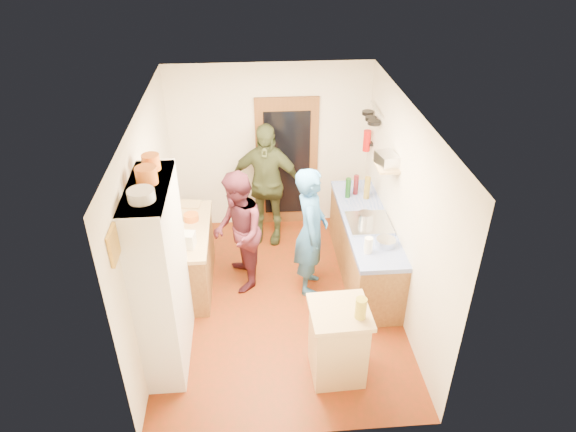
{
  "coord_description": "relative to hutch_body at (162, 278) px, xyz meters",
  "views": [
    {
      "loc": [
        -0.31,
        -5.18,
        4.51
      ],
      "look_at": [
        0.12,
        0.15,
        1.21
      ],
      "focal_mm": 32.0,
      "sensor_mm": 36.0,
      "label": 1
    }
  ],
  "objects": [
    {
      "name": "pan_hang_a",
      "position": [
        2.7,
        2.15,
        0.82
      ],
      "size": [
        0.18,
        0.18,
        0.05
      ],
      "primitive_type": "cylinder",
      "color": "black",
      "rests_on": "pan_rail"
    },
    {
      "name": "left_counter_top",
      "position": [
        0.1,
        1.25,
        -0.23
      ],
      "size": [
        0.64,
        1.44,
        0.05
      ],
      "primitive_type": "cube",
      "color": "#D7B478",
      "rests_on": "left_counter_base"
    },
    {
      "name": "pan_rail",
      "position": [
        2.76,
        2.33,
        0.95
      ],
      "size": [
        0.02,
        0.65,
        0.02
      ],
      "primitive_type": "cylinder",
      "rotation": [
        1.57,
        0.0,
        0.0
      ],
      "color": "silver",
      "rests_on": "wall_right"
    },
    {
      "name": "paper_towel",
      "position": [
        2.35,
        0.55,
        -0.09
      ],
      "size": [
        0.11,
        0.11,
        0.21
      ],
      "primitive_type": "cylinder",
      "rotation": [
        0.0,
        0.0,
        0.14
      ],
      "color": "white",
      "rests_on": "right_counter_top"
    },
    {
      "name": "person_back",
      "position": [
        1.21,
        2.3,
        -0.16
      ],
      "size": [
        1.18,
        0.72,
        1.89
      ],
      "primitive_type": "imported",
      "rotation": [
        0.0,
        0.0,
        -0.25
      ],
      "color": "#333A1F",
      "rests_on": "ground"
    },
    {
      "name": "pan_hang_c",
      "position": [
        2.7,
        2.55,
        0.81
      ],
      "size": [
        0.17,
        0.17,
        0.05
      ],
      "primitive_type": "cylinder",
      "color": "black",
      "rests_on": "pan_rail"
    },
    {
      "name": "person_hob",
      "position": [
        1.75,
        1.04,
        -0.21
      ],
      "size": [
        0.51,
        0.7,
        1.78
      ],
      "primitive_type": "imported",
      "rotation": [
        0.0,
        0.0,
        1.43
      ],
      "color": "#2B629F",
      "rests_on": "ground"
    },
    {
      "name": "orange_pot_b",
      "position": [
        0.0,
        0.36,
        1.18
      ],
      "size": [
        0.18,
        0.18,
        0.16
      ],
      "primitive_type": "cylinder",
      "color": "orange",
      "rests_on": "hutch_top_shelf"
    },
    {
      "name": "wall_left",
      "position": [
        -0.21,
        0.8,
        0.2
      ],
      "size": [
        0.02,
        4.0,
        2.6
      ],
      "primitive_type": "cube",
      "color": "beige",
      "rests_on": "ground"
    },
    {
      "name": "ext_bracket",
      "position": [
        2.77,
        2.5,
        0.35
      ],
      "size": [
        0.06,
        0.1,
        0.04
      ],
      "primitive_type": "cube",
      "color": "black",
      "rests_on": "wall_right"
    },
    {
      "name": "orange_bowl",
      "position": [
        0.18,
        1.46,
        -0.16
      ],
      "size": [
        0.23,
        0.23,
        0.09
      ],
      "primitive_type": "cylinder",
      "rotation": [
        0.0,
        0.0,
        0.19
      ],
      "color": "orange",
      "rests_on": "left_counter_top"
    },
    {
      "name": "fire_extinguisher",
      "position": [
        2.71,
        2.5,
        0.4
      ],
      "size": [
        0.11,
        0.11,
        0.32
      ],
      "primitive_type": "cylinder",
      "color": "red",
      "rests_on": "wall_right"
    },
    {
      "name": "right_counter_base",
      "position": [
        2.5,
        1.3,
        -0.68
      ],
      "size": [
        0.6,
        2.2,
        0.84
      ],
      "primitive_type": "cube",
      "color": "olive",
      "rests_on": "ground"
    },
    {
      "name": "cutting_board",
      "position": [
        1.8,
        -0.4,
        -0.21
      ],
      "size": [
        0.36,
        0.29,
        0.02
      ],
      "primitive_type": "cube",
      "rotation": [
        0.0,
        0.0,
        0.04
      ],
      "color": "white",
      "rests_on": "island_top"
    },
    {
      "name": "wall_back",
      "position": [
        1.3,
        2.81,
        0.2
      ],
      "size": [
        3.0,
        0.02,
        2.6
      ],
      "primitive_type": "cube",
      "color": "beige",
      "rests_on": "ground"
    },
    {
      "name": "orange_pot_a",
      "position": [
        0.0,
        0.07,
        1.18
      ],
      "size": [
        0.21,
        0.21,
        0.17
      ],
      "primitive_type": "cylinder",
      "color": "orange",
      "rests_on": "hutch_top_shelf"
    },
    {
      "name": "kettle",
      "position": [
        0.05,
        1.09,
        -0.11
      ],
      "size": [
        0.19,
        0.19,
        0.18
      ],
      "primitive_type": "cylinder",
      "rotation": [
        0.0,
        0.0,
        -0.19
      ],
      "color": "white",
      "rests_on": "left_counter_top"
    },
    {
      "name": "wall_front",
      "position": [
        1.3,
        -1.21,
        0.2
      ],
      "size": [
        3.0,
        0.02,
        2.6
      ],
      "primitive_type": "cube",
      "color": "beige",
      "rests_on": "ground"
    },
    {
      "name": "wall_right",
      "position": [
        2.81,
        0.8,
        0.2
      ],
      "size": [
        0.02,
        4.0,
        2.6
      ],
      "primitive_type": "cube",
      "color": "beige",
      "rests_on": "ground"
    },
    {
      "name": "pan_hang_b",
      "position": [
        2.7,
        2.35,
        0.8
      ],
      "size": [
        0.16,
        0.16,
        0.05
      ],
      "primitive_type": "cylinder",
      "color": "black",
      "rests_on": "pan_rail"
    },
    {
      "name": "hutch_top_shelf",
      "position": [
        0.0,
        0.0,
        1.08
      ],
      "size": [
        0.4,
        1.14,
        0.04
      ],
      "primitive_type": "cube",
      "color": "silver",
      "rests_on": "hutch_body"
    },
    {
      "name": "bottle_c",
      "position": [
        2.61,
        1.86,
        -0.03
      ],
      "size": [
        0.1,
        0.1,
        0.33
      ],
      "primitive_type": "cylinder",
      "rotation": [
        0.0,
        0.0,
        -0.32
      ],
      "color": "olive",
      "rests_on": "right_counter_top"
    },
    {
      "name": "ceiling",
      "position": [
        1.3,
        0.8,
        1.51
      ],
      "size": [
        3.0,
        4.0,
        0.02
      ],
      "primitive_type": "cube",
      "color": "silver",
      "rests_on": "ground"
    },
    {
      "name": "pot_on_hob",
      "position": [
        2.45,
        1.18,
        -0.1
      ],
      "size": [
        0.2,
        0.2,
        0.13
      ],
      "primitive_type": "cylinder",
      "color": "silver",
      "rests_on": "hob"
    },
    {
      "name": "hob",
      "position": [
        2.5,
        1.16,
        -0.18
      ],
      "size": [
        0.55,
        0.58,
        0.04
      ],
      "primitive_type": "cube",
      "color": "silver",
      "rests_on": "right_counter_top"
    },
    {
      "name": "bottle_a",
      "position": [
        2.35,
        1.91,
        -0.05
      ],
      "size": [
        0.08,
        0.08,
        0.3
      ],
      "primitive_type": "cylinder",
      "rotation": [
        0.0,
        0.0,
        -0.1
      ],
      "color": "#143F14",
      "rests_on": "right_counter_top"
    },
    {
      "name": "island_top",
      "position": [
        1.85,
        -0.45,
        -0.22
      ],
      "size": [
        0.64,
        0.64,
        0.05
      ],
      "primitive_type": "cube",
      "rotation": [
        0.0,
        0.0,
        0.04
      ],
      "color": "#D7B478",
      "rests_on": "island_base"
    },
    {
      "name": "door_glass",
      "position": [
        1.55,
        2.74,
        -0.05
      ],
      "size": [
        0.7,
        0.02,
        1.7
      ],
      "primitive_type": "cube",
      "color": "black",
      "rests_on": "door_frame"
    },
    {
      "name": "door_frame",
      "position": [
        1.55,
        2.77,
        -0.05
      ],
      "size": [
        0.95,
        0.06,
        2.1
      ],
      "primitive_type": "cube",
      "color": "brown",
      "rests_on": "ground"
    },
    {
      "name": "wall_shelf",
      "position": [
        2.67,
        1.25,
        0.6
      ],
      "size": [
        0.26,
        0.42,
        0.03
      ],
      "primitive_type": "cube",
      "color": "#D7B478",
      "rests_on": "wall_right"
    },
    {
      "name": "right_counter_top",
      "position": [
        2.5,
        1.3,
        -0.23
      ],
      "size": [
        0.62,
        2.22,
        0.06
      ],
      "primitive_type": "cube",
      "color": "#0A2AAC",
      "rests_on": "right_counter_base"
    },
    {
      "name": "chopping_board",
      "position": [
        0.12,
        1.86,
        -0.19
      ],
      "size": [
        0.33,
        0.26,
        0.02
      ],
      "primitive_type": "cube",
      "rotation": [
        0.0,
        0.0,
        -0.15
      ],
      "color": "#D7B478",
      "rests_on": "left_counter_top"
    },
    {
      "name": "picture_frame",
      "position": [
        -0.18,
        -0.75,
        0.95
      ],
      "size": [
        0.03,
        0.25,
        0.3
      ],
      "primitive_type": "cube",
      "color": "gold",
      "rests_on": "wall_left"
    },
    {
      "name": "plate_stack",
      "position": [
        0.0,
        -0.27,
        1.15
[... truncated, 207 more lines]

